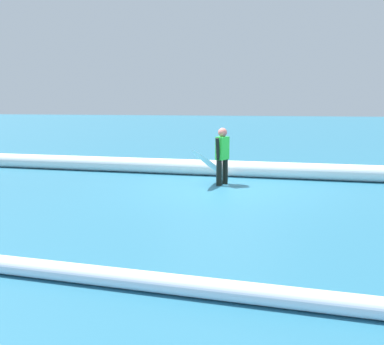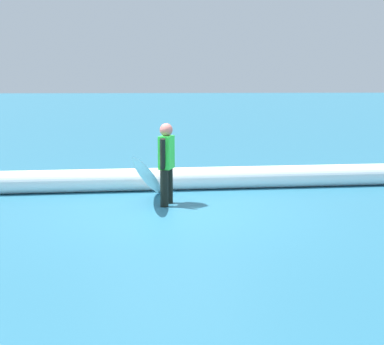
% 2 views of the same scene
% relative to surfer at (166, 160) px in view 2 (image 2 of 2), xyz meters
% --- Properties ---
extents(ground_plane, '(161.13, 161.13, 0.00)m').
position_rel_surfer_xyz_m(ground_plane, '(-0.14, 0.54, -0.78)').
color(ground_plane, '#276782').
extents(surfer, '(0.30, 0.59, 1.41)m').
position_rel_surfer_xyz_m(surfer, '(0.00, 0.00, 0.00)').
color(surfer, black).
rests_on(surfer, ground_plane).
extents(surfboard, '(0.68, 1.94, 0.97)m').
position_rel_surfer_xyz_m(surfboard, '(0.31, -0.10, -0.31)').
color(surfboard, white).
rests_on(surfboard, ground_plane).
extents(wave_crest_foreground, '(18.57, 1.46, 0.44)m').
position_rel_surfer_xyz_m(wave_crest_foreground, '(1.93, -1.24, -0.56)').
color(wave_crest_foreground, white).
rests_on(wave_crest_foreground, ground_plane).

